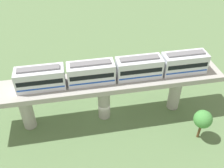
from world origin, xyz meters
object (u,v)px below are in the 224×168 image
at_px(train, 115,70).
at_px(parked_car_red, 103,76).
at_px(tree_near_viaduct, 203,119).
at_px(parked_car_black, 59,88).

xyz_separation_m(train, parked_car_red, (-9.82, -0.33, -8.04)).
bearing_deg(tree_near_viaduct, parked_car_black, -126.10).
height_order(train, tree_near_viaduct, train).
distance_m(train, tree_near_viaduct, 14.11).
relative_size(parked_car_red, tree_near_viaduct, 0.84).
bearing_deg(parked_car_red, parked_car_black, -74.15).
height_order(train, parked_car_red, train).
xyz_separation_m(parked_car_red, tree_near_viaduct, (16.73, 11.53, 2.94)).
bearing_deg(parked_car_black, tree_near_viaduct, 54.58).
distance_m(parked_car_black, parked_car_red, 8.68).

